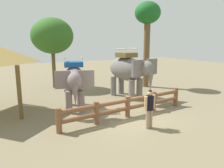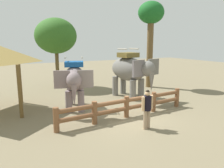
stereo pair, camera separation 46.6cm
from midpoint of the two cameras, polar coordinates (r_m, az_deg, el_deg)
ground_plane at (r=10.87m, az=5.42°, el=-8.77°), size 60.00×60.00×0.00m
log_fence at (r=10.81m, az=5.02°, el=-5.50°), size 7.21×0.67×1.05m
elephant_near_left at (r=11.98m, az=-8.58°, el=0.92°), size 2.35×3.39×2.84m
elephant_center at (r=14.36m, az=5.73°, el=3.52°), size 2.24×3.83×3.22m
tourist_woman_in_black at (r=9.44m, az=10.50°, el=-5.75°), size 0.60×0.36×1.69m
tree_far_left at (r=18.03m, az=10.78°, el=16.16°), size 2.01×2.01×6.69m
tree_back_center at (r=18.07m, az=-13.60°, el=11.95°), size 3.24×3.24×5.46m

